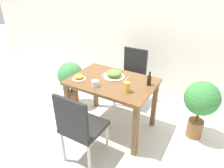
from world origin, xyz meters
TOP-DOWN VIEW (x-y plane):
  - ground_plane at (0.00, 0.00)m, footprint 16.00×16.00m
  - wall_back at (0.00, 1.31)m, footprint 8.00×0.05m
  - dining_table at (0.00, 0.00)m, footprint 1.08×0.75m
  - chair_near at (0.01, -0.71)m, footprint 0.42×0.42m
  - chair_far at (-0.06, 0.76)m, footprint 0.42×0.42m
  - food_plate at (-0.03, 0.11)m, footprint 0.28×0.28m
  - side_plate at (-0.39, -0.18)m, footprint 0.18×0.18m
  - drink_cup at (-0.10, -0.23)m, footprint 0.08×0.08m
  - juice_glass at (0.29, -0.16)m, footprint 0.07×0.07m
  - sauce_bottle at (0.45, 0.12)m, footprint 0.05×0.05m
  - fork_utensil at (-0.20, 0.11)m, footprint 0.03×0.17m
  - spoon_utensil at (0.14, 0.11)m, footprint 0.01×0.17m
  - potted_plant_left at (-0.86, 0.17)m, footprint 0.40×0.40m
  - potted_plant_right at (1.05, 0.38)m, footprint 0.43×0.43m

SIDE VIEW (x-z plane):
  - ground_plane at x=0.00m, z-range 0.00..0.00m
  - potted_plant_left at x=-0.86m, z-range 0.12..0.87m
  - chair_near at x=0.01m, z-range 0.06..0.97m
  - chair_far at x=-0.06m, z-range 0.06..0.97m
  - potted_plant_right at x=1.05m, z-range 0.14..0.94m
  - dining_table at x=0.00m, z-range 0.26..0.99m
  - fork_utensil at x=-0.20m, z-range 0.74..0.74m
  - spoon_utensil at x=0.14m, z-range 0.74..0.74m
  - side_plate at x=-0.39m, z-range 0.73..0.80m
  - drink_cup at x=-0.10m, z-range 0.74..0.81m
  - food_plate at x=-0.03m, z-range 0.73..0.83m
  - juice_glass at x=0.29m, z-range 0.74..0.86m
  - sauce_bottle at x=0.45m, z-range 0.72..0.90m
  - wall_back at x=0.00m, z-range 0.00..2.60m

